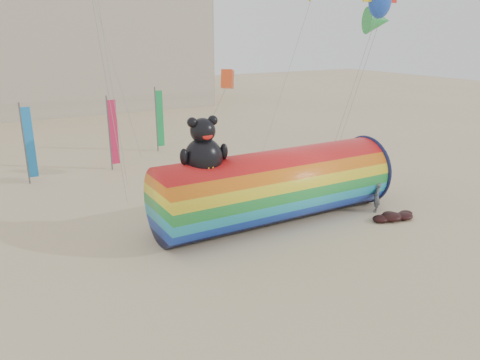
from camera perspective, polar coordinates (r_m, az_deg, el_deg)
ground at (r=22.18m, az=0.82°, el=-7.13°), size 160.00×160.00×0.00m
windsock_assembly at (r=23.71m, az=4.30°, el=-0.52°), size 12.63×3.85×5.82m
kite_handler at (r=26.15m, az=16.31°, el=-2.04°), size 0.70×0.69×1.63m
fabric_bundle at (r=25.55m, az=18.22°, el=-4.23°), size 2.62×1.35×0.41m
festival_banners at (r=34.63m, az=-16.11°, el=5.81°), size 10.83×4.15×5.20m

